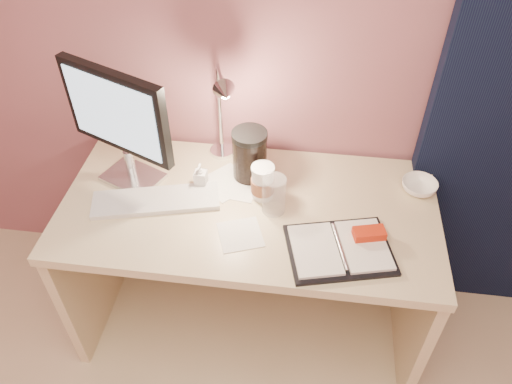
# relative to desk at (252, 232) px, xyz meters

# --- Properties ---
(desk) EXTENTS (1.40, 0.70, 0.73)m
(desk) POSITION_rel_desk_xyz_m (0.00, 0.00, 0.00)
(desk) COLOR #C7B88D
(desk) RESTS_ON ground
(monitor) EXTENTS (0.43, 0.24, 0.48)m
(monitor) POSITION_rel_desk_xyz_m (-0.47, 0.02, 0.51)
(monitor) COLOR silver
(monitor) RESTS_ON desk
(keyboard) EXTENTS (0.49, 0.25, 0.02)m
(keyboard) POSITION_rel_desk_xyz_m (-0.35, -0.10, 0.24)
(keyboard) COLOR silver
(keyboard) RESTS_ON desk
(planner) EXTENTS (0.40, 0.34, 0.05)m
(planner) POSITION_rel_desk_xyz_m (0.34, -0.25, 0.24)
(planner) COLOR black
(planner) RESTS_ON desk
(paper_a) EXTENTS (0.19, 0.19, 0.00)m
(paper_a) POSITION_rel_desk_xyz_m (-0.01, -0.22, 0.23)
(paper_a) COLOR white
(paper_a) RESTS_ON desk
(paper_b) EXTENTS (0.17, 0.17, 0.00)m
(paper_b) POSITION_rel_desk_xyz_m (-0.06, 0.02, 0.23)
(paper_b) COLOR white
(paper_b) RESTS_ON desk
(paper_c) EXTENTS (0.24, 0.24, 0.00)m
(paper_c) POSITION_rel_desk_xyz_m (-0.10, 0.04, 0.23)
(paper_c) COLOR white
(paper_c) RESTS_ON desk
(coffee_cup) EXTENTS (0.09, 0.09, 0.14)m
(coffee_cup) POSITION_rel_desk_xyz_m (0.04, -0.01, 0.29)
(coffee_cup) COLOR silver
(coffee_cup) RESTS_ON desk
(clear_cup) EXTENTS (0.09, 0.09, 0.15)m
(clear_cup) POSITION_rel_desk_xyz_m (0.09, -0.08, 0.30)
(clear_cup) COLOR white
(clear_cup) RESTS_ON desk
(bowl) EXTENTS (0.16, 0.16, 0.04)m
(bowl) POSITION_rel_desk_xyz_m (0.63, 0.09, 0.25)
(bowl) COLOR white
(bowl) RESTS_ON desk
(lotion_bottle) EXTENTS (0.05, 0.05, 0.10)m
(lotion_bottle) POSITION_rel_desk_xyz_m (-0.20, 0.01, 0.28)
(lotion_bottle) COLOR silver
(lotion_bottle) RESTS_ON desk
(dark_jar) EXTENTS (0.13, 0.13, 0.19)m
(dark_jar) POSITION_rel_desk_xyz_m (-0.02, 0.10, 0.32)
(dark_jar) COLOR black
(dark_jar) RESTS_ON desk
(product_box) EXTENTS (0.11, 0.10, 0.14)m
(product_box) POSITION_rel_desk_xyz_m (-0.03, 0.17, 0.30)
(product_box) COLOR #B2B2AE
(product_box) RESTS_ON desk
(desk_lamp) EXTENTS (0.16, 0.26, 0.43)m
(desk_lamp) POSITION_rel_desk_xyz_m (-0.19, 0.12, 0.50)
(desk_lamp) COLOR silver
(desk_lamp) RESTS_ON desk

